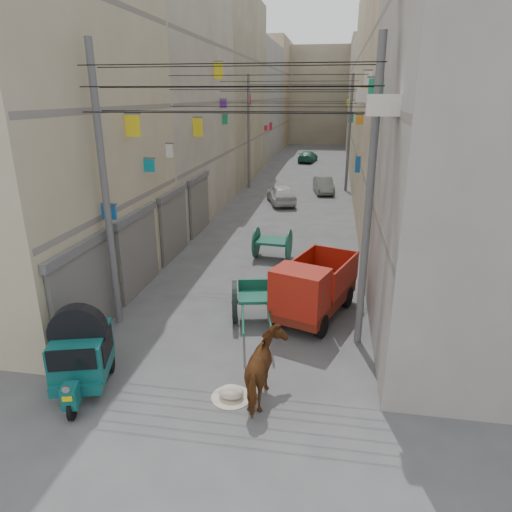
% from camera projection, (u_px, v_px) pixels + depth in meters
% --- Properties ---
extents(ground, '(140.00, 140.00, 0.00)m').
position_uv_depth(ground, '(160.00, 497.00, 7.94)').
color(ground, '#474749').
rests_on(ground, ground).
extents(building_row_left, '(8.00, 62.00, 14.00)m').
position_uv_depth(building_row_left, '(211.00, 97.00, 38.77)').
color(building_row_left, tan).
rests_on(building_row_left, ground).
extents(building_row_right, '(8.00, 62.00, 14.00)m').
position_uv_depth(building_row_right, '(406.00, 97.00, 36.24)').
color(building_row_right, gray).
rests_on(building_row_right, ground).
extents(end_cap_building, '(22.00, 10.00, 13.00)m').
position_uv_depth(end_cap_building, '(320.00, 96.00, 67.12)').
color(end_cap_building, tan).
rests_on(end_cap_building, ground).
extents(shutters_left, '(0.18, 14.40, 2.88)m').
position_uv_depth(shutters_left, '(158.00, 234.00, 17.70)').
color(shutters_left, '#48484D').
rests_on(shutters_left, ground).
extents(signboards, '(8.22, 40.52, 5.67)m').
position_uv_depth(signboards, '(289.00, 152.00, 26.93)').
color(signboards, white).
rests_on(signboards, ground).
extents(ac_units, '(0.70, 6.55, 3.35)m').
position_uv_depth(ac_units, '(378.00, 62.00, 12.01)').
color(ac_units, beige).
rests_on(ac_units, ground).
extents(utility_poles, '(7.40, 22.20, 8.00)m').
position_uv_depth(utility_poles, '(280.00, 151.00, 22.41)').
color(utility_poles, '#58575A').
rests_on(utility_poles, ground).
extents(overhead_cables, '(7.40, 22.52, 1.12)m').
position_uv_depth(overhead_cables, '(274.00, 91.00, 19.07)').
color(overhead_cables, black).
rests_on(overhead_cables, ground).
extents(auto_rickshaw, '(1.72, 2.38, 1.61)m').
position_uv_depth(auto_rickshaw, '(81.00, 352.00, 10.64)').
color(auto_rickshaw, black).
rests_on(auto_rickshaw, ground).
extents(tonga_cart, '(1.66, 3.04, 1.30)m').
position_uv_depth(tonga_cart, '(254.00, 300.00, 13.93)').
color(tonga_cart, black).
rests_on(tonga_cart, ground).
extents(mini_truck, '(2.64, 3.82, 1.97)m').
position_uv_depth(mini_truck, '(310.00, 293.00, 13.80)').
color(mini_truck, black).
rests_on(mini_truck, ground).
extents(second_cart, '(1.61, 1.45, 1.32)m').
position_uv_depth(second_cart, '(272.00, 243.00, 19.31)').
color(second_cart, '#124F3B').
rests_on(second_cart, ground).
extents(feed_sack, '(0.58, 0.47, 0.29)m').
position_uv_depth(feed_sack, '(231.00, 392.00, 10.50)').
color(feed_sack, beige).
rests_on(feed_sack, ground).
extents(horse, '(0.86, 1.85, 1.56)m').
position_uv_depth(horse, '(266.00, 370.00, 10.24)').
color(horse, brown).
rests_on(horse, ground).
extents(distant_car_white, '(2.51, 3.99, 1.27)m').
position_uv_depth(distant_car_white, '(281.00, 194.00, 29.18)').
color(distant_car_white, silver).
rests_on(distant_car_white, ground).
extents(distant_car_grey, '(1.72, 3.53, 1.12)m').
position_uv_depth(distant_car_grey, '(324.00, 185.00, 32.42)').
color(distant_car_grey, '#585D5A').
rests_on(distant_car_grey, ground).
extents(distant_car_green, '(2.08, 4.05, 1.12)m').
position_uv_depth(distant_car_green, '(308.00, 156.00, 47.58)').
color(distant_car_green, '#22644F').
rests_on(distant_car_green, ground).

